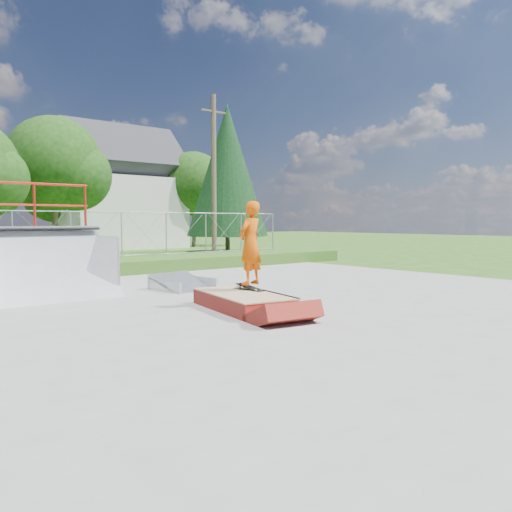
{
  "coord_description": "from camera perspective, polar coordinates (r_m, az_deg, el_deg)",
  "views": [
    {
      "loc": [
        -6.51,
        -8.09,
        1.92
      ],
      "look_at": [
        1.0,
        0.96,
        1.1
      ],
      "focal_mm": 35.0,
      "sensor_mm": 36.0,
      "label": 1
    }
  ],
  "objects": [
    {
      "name": "skateboard",
      "position": [
        11.24,
        -0.65,
        -3.66
      ],
      "size": [
        0.25,
        0.8,
        0.13
      ],
      "primitive_type": "cube",
      "rotation": [
        0.14,
        0.0,
        0.03
      ],
      "color": "black",
      "rests_on": "grind_box"
    },
    {
      "name": "grass_berm",
      "position": [
        18.83,
        -19.31,
        -1.32
      ],
      "size": [
        24.0,
        3.0,
        0.5
      ],
      "primitive_type": "cube",
      "color": "#255418",
      "rests_on": "ground"
    },
    {
      "name": "grind_box",
      "position": [
        10.77,
        -1.57,
        -5.25
      ],
      "size": [
        1.67,
        2.73,
        0.38
      ],
      "rotation": [
        0.0,
        0.0,
        -0.18
      ],
      "color": "maroon",
      "rests_on": "concrete_pad"
    },
    {
      "name": "quarter_pipe",
      "position": [
        13.44,
        -22.62,
        1.77
      ],
      "size": [
        3.0,
        2.56,
        2.94
      ],
      "primitive_type": null,
      "rotation": [
        0.0,
        0.0,
        -0.02
      ],
      "color": "#B0B4B9",
      "rests_on": "concrete_pad"
    },
    {
      "name": "tree_back_mid",
      "position": [
        37.84,
        -21.74,
        6.31
      ],
      "size": [
        4.08,
        3.84,
        5.7
      ],
      "color": "brown",
      "rests_on": "ground"
    },
    {
      "name": "skater",
      "position": [
        11.15,
        -0.65,
        1.11
      ],
      "size": [
        0.78,
        0.63,
        1.87
      ],
      "primitive_type": "imported",
      "rotation": [
        0.0,
        0.0,
        3.44
      ],
      "color": "#E35607",
      "rests_on": "grind_box"
    },
    {
      "name": "gable_house",
      "position": [
        37.5,
        -15.31,
        6.79
      ],
      "size": [
        8.4,
        6.08,
        8.94
      ],
      "color": "silver",
      "rests_on": "ground"
    },
    {
      "name": "utility_pole",
      "position": [
        24.57,
        -4.84,
        8.84
      ],
      "size": [
        0.24,
        0.24,
        8.0
      ],
      "primitive_type": "cylinder",
      "color": "brown",
      "rests_on": "ground"
    },
    {
      "name": "flat_bank_ramp",
      "position": [
        14.05,
        -8.34,
        -3.05
      ],
      "size": [
        1.56,
        1.64,
        0.42
      ],
      "primitive_type": null,
      "rotation": [
        0.0,
        0.0,
        0.15
      ],
      "color": "#B0B4B9",
      "rests_on": "concrete_pad"
    },
    {
      "name": "tree_center",
      "position": [
        29.55,
        -21.46,
        9.4
      ],
      "size": [
        5.44,
        5.12,
        7.6
      ],
      "color": "brown",
      "rests_on": "ground"
    },
    {
      "name": "conifer_tree",
      "position": [
        31.33,
        -3.3,
        9.72
      ],
      "size": [
        5.04,
        5.04,
        9.1
      ],
      "color": "brown",
      "rests_on": "ground"
    },
    {
      "name": "concrete_pad",
      "position": [
        10.55,
        -0.86,
        -6.38
      ],
      "size": [
        20.0,
        16.0,
        0.04
      ],
      "primitive_type": "cube",
      "color": "gray",
      "rests_on": "ground"
    },
    {
      "name": "chain_link_fence",
      "position": [
        19.7,
        -20.4,
        2.23
      ],
      "size": [
        20.0,
        0.06,
        1.8
      ],
      "primitive_type": null,
      "color": "#97999F",
      "rests_on": "grass_berm"
    },
    {
      "name": "tree_right_far",
      "position": [
        38.16,
        -6.67,
        7.91
      ],
      "size": [
        5.1,
        4.8,
        7.12
      ],
      "color": "brown",
      "rests_on": "ground"
    },
    {
      "name": "ground",
      "position": [
        10.55,
        -0.86,
        -6.49
      ],
      "size": [
        120.0,
        120.0,
        0.0
      ],
      "primitive_type": "plane",
      "color": "#255418",
      "rests_on": "ground"
    }
  ]
}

